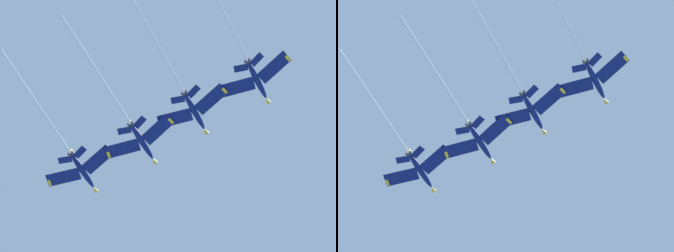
% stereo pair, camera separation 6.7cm
% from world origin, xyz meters
% --- Properties ---
extents(jet_far_left, '(20.07, 44.60, 11.07)m').
position_xyz_m(jet_far_left, '(-1.91, 3.18, 147.47)').
color(jet_far_left, navy).
extents(jet_inner_left, '(20.12, 44.87, 11.37)m').
position_xyz_m(jet_inner_left, '(15.81, 4.20, 146.78)').
color(jet_inner_left, navy).
extents(jet_centre, '(20.09, 53.19, 14.11)m').
position_xyz_m(jet_centre, '(32.07, 2.89, 146.44)').
color(jet_centre, navy).
extents(jet_inner_right, '(20.12, 44.52, 11.71)m').
position_xyz_m(jet_inner_right, '(49.64, 7.57, 147.77)').
color(jet_inner_right, navy).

